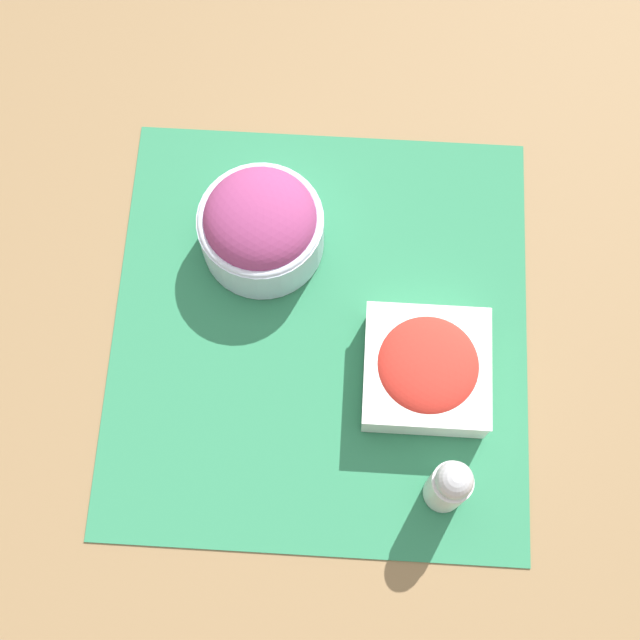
{
  "coord_description": "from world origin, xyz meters",
  "views": [
    {
      "loc": [
        0.31,
        0.02,
        0.94
      ],
      "look_at": [
        0.0,
        0.0,
        0.03
      ],
      "focal_mm": 50.0,
      "sensor_mm": 36.0,
      "label": 1
    }
  ],
  "objects": [
    {
      "name": "placemat",
      "position": [
        0.0,
        0.0,
        0.0
      ],
      "size": [
        0.49,
        0.46,
        0.0
      ],
      "color": "#2D7A51",
      "rests_on": "ground_plane"
    },
    {
      "name": "tomato_bowl",
      "position": [
        0.05,
        0.12,
        0.03
      ],
      "size": [
        0.13,
        0.13,
        0.06
      ],
      "color": "white",
      "rests_on": "placemat"
    },
    {
      "name": "onion_bowl",
      "position": [
        -0.1,
        -0.07,
        0.05
      ],
      "size": [
        0.14,
        0.14,
        0.1
      ],
      "color": "silver",
      "rests_on": "placemat"
    },
    {
      "name": "ground_plane",
      "position": [
        0.0,
        0.0,
        0.0
      ],
      "size": [
        3.0,
        3.0,
        0.0
      ],
      "primitive_type": "plane",
      "color": "olive"
    },
    {
      "name": "pepper_shaker",
      "position": [
        0.17,
        0.14,
        0.06
      ],
      "size": [
        0.04,
        0.04,
        0.11
      ],
      "color": "silver",
      "rests_on": "placemat"
    }
  ]
}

